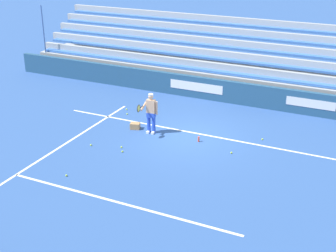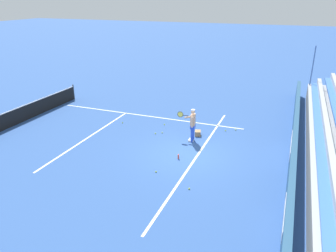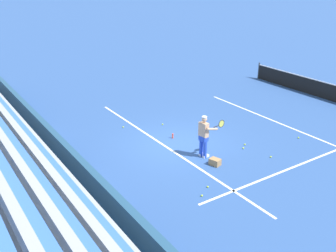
# 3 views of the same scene
# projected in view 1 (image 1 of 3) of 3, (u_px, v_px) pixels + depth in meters

# --- Properties ---
(ground_plane) EXTENTS (160.00, 160.00, 0.00)m
(ground_plane) POSITION_uv_depth(u_px,v_px,m) (187.00, 137.00, 19.26)
(ground_plane) COLOR #2D5193
(court_baseline_white) EXTENTS (12.00, 0.10, 0.01)m
(court_baseline_white) POSITION_uv_depth(u_px,v_px,m) (191.00, 132.00, 19.67)
(court_baseline_white) COLOR white
(court_baseline_white) RESTS_ON ground
(court_sideline_white) EXTENTS (0.10, 12.00, 0.01)m
(court_sideline_white) POSITION_uv_depth(u_px,v_px,m) (44.00, 157.00, 17.55)
(court_sideline_white) COLOR white
(court_sideline_white) RESTS_ON ground
(court_service_line_white) EXTENTS (8.22, 0.10, 0.01)m
(court_service_line_white) POSITION_uv_depth(u_px,v_px,m) (117.00, 202.00, 14.69)
(court_service_line_white) COLOR white
(court_service_line_white) RESTS_ON ground
(back_wall_sponsor_board) EXTENTS (24.86, 0.25, 1.10)m
(back_wall_sponsor_board) POSITION_uv_depth(u_px,v_px,m) (224.00, 91.00, 22.91)
(back_wall_sponsor_board) COLOR navy
(back_wall_sponsor_board) RESTS_ON ground
(bleacher_stand) EXTENTS (23.61, 4.00, 3.85)m
(bleacher_stand) POSITION_uv_depth(u_px,v_px,m) (241.00, 72.00, 25.00)
(bleacher_stand) COLOR #9EA3A8
(bleacher_stand) RESTS_ON ground
(tennis_player) EXTENTS (0.59, 1.03, 1.71)m
(tennis_player) POSITION_uv_depth(u_px,v_px,m) (151.00, 113.00, 19.30)
(tennis_player) COLOR blue
(tennis_player) RESTS_ON ground
(ball_box_cardboard) EXTENTS (0.47, 0.40, 0.26)m
(ball_box_cardboard) POSITION_uv_depth(u_px,v_px,m) (135.00, 126.00, 19.98)
(ball_box_cardboard) COLOR #A87F51
(ball_box_cardboard) RESTS_ON ground
(tennis_ball_on_baseline) EXTENTS (0.07, 0.07, 0.07)m
(tennis_ball_on_baseline) POSITION_uv_depth(u_px,v_px,m) (122.00, 151.00, 17.93)
(tennis_ball_on_baseline) COLOR #CCE533
(tennis_ball_on_baseline) RESTS_ON ground
(tennis_ball_far_left) EXTENTS (0.07, 0.07, 0.07)m
(tennis_ball_far_left) POSITION_uv_depth(u_px,v_px,m) (121.00, 147.00, 18.28)
(tennis_ball_far_left) COLOR #CCE533
(tennis_ball_far_left) RESTS_ON ground
(tennis_ball_midcourt) EXTENTS (0.07, 0.07, 0.07)m
(tennis_ball_midcourt) POSITION_uv_depth(u_px,v_px,m) (66.00, 175.00, 16.20)
(tennis_ball_midcourt) COLOR #CCE533
(tennis_ball_midcourt) RESTS_ON ground
(tennis_ball_toward_net) EXTENTS (0.07, 0.07, 0.07)m
(tennis_ball_toward_net) POSITION_uv_depth(u_px,v_px,m) (127.00, 114.00, 21.52)
(tennis_ball_toward_net) COLOR #CCE533
(tennis_ball_toward_net) RESTS_ON ground
(tennis_ball_near_player) EXTENTS (0.07, 0.07, 0.07)m
(tennis_ball_near_player) POSITION_uv_depth(u_px,v_px,m) (91.00, 145.00, 18.46)
(tennis_ball_near_player) COLOR #CCE533
(tennis_ball_near_player) RESTS_ON ground
(tennis_ball_far_right) EXTENTS (0.07, 0.07, 0.07)m
(tennis_ball_far_right) POSITION_uv_depth(u_px,v_px,m) (127.00, 109.00, 22.07)
(tennis_ball_far_right) COLOR #CCE533
(tennis_ball_far_right) RESTS_ON ground
(tennis_ball_stray_back) EXTENTS (0.07, 0.07, 0.07)m
(tennis_ball_stray_back) POSITION_uv_depth(u_px,v_px,m) (262.00, 139.00, 18.96)
(tennis_ball_stray_back) COLOR #CCE533
(tennis_ball_stray_back) RESTS_ON ground
(tennis_ball_by_box) EXTENTS (0.07, 0.07, 0.07)m
(tennis_ball_by_box) POSITION_uv_depth(u_px,v_px,m) (231.00, 153.00, 17.83)
(tennis_ball_by_box) COLOR #CCE533
(tennis_ball_by_box) RESTS_ON ground
(water_bottle) EXTENTS (0.07, 0.07, 0.22)m
(water_bottle) POSITION_uv_depth(u_px,v_px,m) (199.00, 139.00, 18.78)
(water_bottle) COLOR #EA4C33
(water_bottle) RESTS_ON ground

